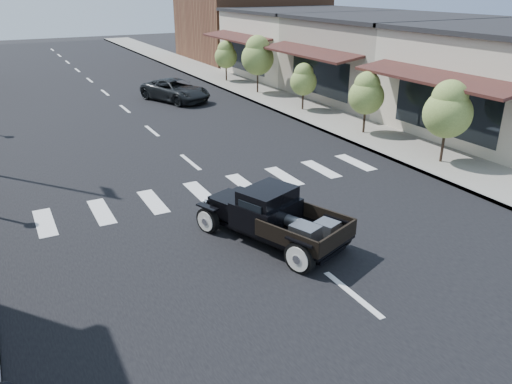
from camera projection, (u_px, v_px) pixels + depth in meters
name	position (u px, v px, depth m)	size (l,w,h in m)	color
ground	(283.00, 238.00, 13.49)	(120.00, 120.00, 0.00)	black
road	(135.00, 117.00, 25.72)	(14.00, 80.00, 0.02)	black
road_markings	(166.00, 142.00, 21.65)	(12.00, 60.00, 0.06)	silver
sidewalk_right	(277.00, 99.00, 29.36)	(3.00, 80.00, 0.15)	gray
storefront_mid	(389.00, 59.00, 29.69)	(10.00, 9.00, 4.50)	gray
storefront_far	(306.00, 44.00, 37.03)	(10.00, 9.00, 4.50)	beige
far_building_right	(251.00, 18.00, 44.92)	(11.00, 10.00, 7.00)	brown
small_tree_a	(446.00, 123.00, 18.33)	(1.77, 1.77, 2.95)	olive
small_tree_b	(366.00, 104.00, 22.11)	(1.57, 1.57, 2.62)	olive
small_tree_c	(303.00, 87.00, 26.31)	(1.40, 1.40, 2.34)	olive
small_tree_d	(258.00, 65.00, 30.32)	(1.97, 1.97, 3.28)	olive
small_tree_e	(226.00, 62.00, 34.24)	(1.54, 1.54, 2.56)	olive
hotrod_pickup	(273.00, 216.00, 13.09)	(2.01, 4.30, 1.49)	black
second_car	(175.00, 91.00, 28.99)	(2.09, 4.52, 1.26)	black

